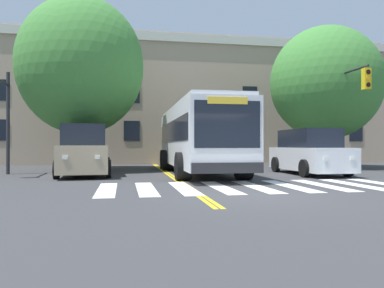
{
  "coord_description": "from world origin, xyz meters",
  "views": [
    {
      "loc": [
        -3.3,
        -9.63,
        1.35
      ],
      "look_at": [
        -0.4,
        6.9,
        1.41
      ],
      "focal_mm": 35.0,
      "sensor_mm": 36.0,
      "label": 1
    }
  ],
  "objects_px": {
    "traffic_light_near_corner": "(339,100)",
    "traffic_light_far_corner": "(1,106)",
    "car_white_far_lane": "(309,153)",
    "car_silver_behind_bus": "(183,152)",
    "street_tree_curbside_large": "(326,83)",
    "city_bus": "(198,137)",
    "street_tree_curbside_small": "(81,66)",
    "car_tan_near_lane": "(85,152)"
  },
  "relations": [
    {
      "from": "traffic_light_near_corner",
      "to": "street_tree_curbside_small",
      "type": "xyz_separation_m",
      "value": [
        -13.47,
        2.63,
        1.84
      ]
    },
    {
      "from": "traffic_light_far_corner",
      "to": "city_bus",
      "type": "bearing_deg",
      "value": 0.65
    },
    {
      "from": "traffic_light_near_corner",
      "to": "street_tree_curbside_large",
      "type": "xyz_separation_m",
      "value": [
        0.67,
        2.47,
        1.31
      ]
    },
    {
      "from": "car_tan_near_lane",
      "to": "street_tree_curbside_small",
      "type": "relative_size",
      "value": 0.56
    },
    {
      "from": "car_tan_near_lane",
      "to": "traffic_light_far_corner",
      "type": "relative_size",
      "value": 1.09
    },
    {
      "from": "car_silver_behind_bus",
      "to": "traffic_light_near_corner",
      "type": "height_order",
      "value": "traffic_light_near_corner"
    },
    {
      "from": "car_white_far_lane",
      "to": "street_tree_curbside_large",
      "type": "xyz_separation_m",
      "value": [
        3.34,
        4.3,
        4.05
      ]
    },
    {
      "from": "traffic_light_far_corner",
      "to": "street_tree_curbside_small",
      "type": "distance_m",
      "value": 5.07
    },
    {
      "from": "car_white_far_lane",
      "to": "traffic_light_far_corner",
      "type": "bearing_deg",
      "value": 174.91
    },
    {
      "from": "car_white_far_lane",
      "to": "car_silver_behind_bus",
      "type": "xyz_separation_m",
      "value": [
        -4.4,
        9.98,
        -0.13
      ]
    },
    {
      "from": "street_tree_curbside_small",
      "to": "street_tree_curbside_large",
      "type": "bearing_deg",
      "value": -0.66
    },
    {
      "from": "traffic_light_far_corner",
      "to": "car_tan_near_lane",
      "type": "bearing_deg",
      "value": -2.72
    },
    {
      "from": "car_silver_behind_bus",
      "to": "car_tan_near_lane",
      "type": "bearing_deg",
      "value": -123.15
    },
    {
      "from": "car_tan_near_lane",
      "to": "street_tree_curbside_small",
      "type": "xyz_separation_m",
      "value": [
        -0.56,
        3.4,
        4.51
      ]
    },
    {
      "from": "city_bus",
      "to": "street_tree_curbside_small",
      "type": "relative_size",
      "value": 1.19
    },
    {
      "from": "car_silver_behind_bus",
      "to": "street_tree_curbside_large",
      "type": "bearing_deg",
      "value": -36.29
    },
    {
      "from": "city_bus",
      "to": "car_tan_near_lane",
      "type": "xyz_separation_m",
      "value": [
        -5.21,
        -0.27,
        -0.68
      ]
    },
    {
      "from": "car_tan_near_lane",
      "to": "car_silver_behind_bus",
      "type": "bearing_deg",
      "value": 56.85
    },
    {
      "from": "car_silver_behind_bus",
      "to": "traffic_light_near_corner",
      "type": "relative_size",
      "value": 0.69
    },
    {
      "from": "city_bus",
      "to": "car_white_far_lane",
      "type": "bearing_deg",
      "value": -14.8
    },
    {
      "from": "traffic_light_near_corner",
      "to": "traffic_light_far_corner",
      "type": "xyz_separation_m",
      "value": [
        -16.46,
        -0.6,
        -0.67
      ]
    },
    {
      "from": "car_white_far_lane",
      "to": "traffic_light_far_corner",
      "type": "distance_m",
      "value": 14.0
    },
    {
      "from": "traffic_light_near_corner",
      "to": "street_tree_curbside_small",
      "type": "distance_m",
      "value": 13.84
    },
    {
      "from": "traffic_light_near_corner",
      "to": "street_tree_curbside_large",
      "type": "relative_size",
      "value": 0.65
    },
    {
      "from": "car_tan_near_lane",
      "to": "street_tree_curbside_small",
      "type": "height_order",
      "value": "street_tree_curbside_small"
    },
    {
      "from": "street_tree_curbside_small",
      "to": "city_bus",
      "type": "bearing_deg",
      "value": -28.52
    },
    {
      "from": "traffic_light_near_corner",
      "to": "street_tree_curbside_large",
      "type": "bearing_deg",
      "value": 74.87
    },
    {
      "from": "traffic_light_near_corner",
      "to": "street_tree_curbside_large",
      "type": "distance_m",
      "value": 2.87
    },
    {
      "from": "car_white_far_lane",
      "to": "traffic_light_far_corner",
      "type": "xyz_separation_m",
      "value": [
        -13.79,
        1.23,
        2.07
      ]
    },
    {
      "from": "city_bus",
      "to": "traffic_light_near_corner",
      "type": "bearing_deg",
      "value": 3.75
    },
    {
      "from": "car_tan_near_lane",
      "to": "car_white_far_lane",
      "type": "relative_size",
      "value": 0.99
    },
    {
      "from": "street_tree_curbside_small",
      "to": "car_tan_near_lane",
      "type": "bearing_deg",
      "value": -80.64
    },
    {
      "from": "car_tan_near_lane",
      "to": "traffic_light_far_corner",
      "type": "height_order",
      "value": "traffic_light_far_corner"
    },
    {
      "from": "car_silver_behind_bus",
      "to": "city_bus",
      "type": "bearing_deg",
      "value": -94.12
    },
    {
      "from": "street_tree_curbside_large",
      "to": "traffic_light_near_corner",
      "type": "bearing_deg",
      "value": -105.13
    },
    {
      "from": "car_silver_behind_bus",
      "to": "traffic_light_far_corner",
      "type": "xyz_separation_m",
      "value": [
        -9.39,
        -8.76,
        2.2
      ]
    },
    {
      "from": "traffic_light_far_corner",
      "to": "traffic_light_near_corner",
      "type": "bearing_deg",
      "value": 2.1
    },
    {
      "from": "traffic_light_far_corner",
      "to": "street_tree_curbside_small",
      "type": "bearing_deg",
      "value": 47.16
    },
    {
      "from": "street_tree_curbside_large",
      "to": "street_tree_curbside_small",
      "type": "xyz_separation_m",
      "value": [
        -14.13,
        0.16,
        0.52
      ]
    },
    {
      "from": "car_silver_behind_bus",
      "to": "street_tree_curbside_large",
      "type": "xyz_separation_m",
      "value": [
        7.74,
        -5.69,
        4.18
      ]
    },
    {
      "from": "car_white_far_lane",
      "to": "traffic_light_near_corner",
      "type": "xyz_separation_m",
      "value": [
        2.68,
        1.83,
        2.74
      ]
    },
    {
      "from": "car_silver_behind_bus",
      "to": "traffic_light_far_corner",
      "type": "height_order",
      "value": "traffic_light_far_corner"
    }
  ]
}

